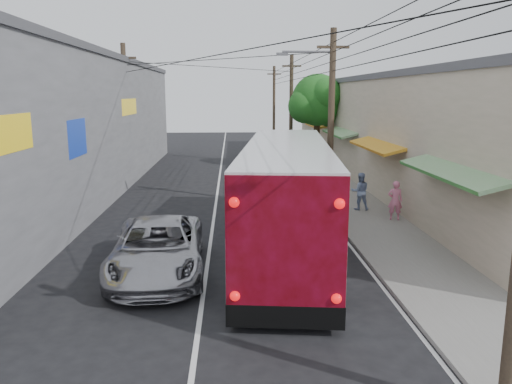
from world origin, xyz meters
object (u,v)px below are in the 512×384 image
(coach_bus, at_px, (287,195))
(jeepney, at_px, (158,248))
(parked_car_mid, at_px, (281,169))
(pedestrian_far, at_px, (360,191))
(parked_suv, at_px, (302,178))
(pedestrian_near, at_px, (395,200))
(parked_car_far, at_px, (274,155))

(coach_bus, distance_m, jeepney, 4.74)
(jeepney, height_order, parked_car_mid, jeepney)
(jeepney, xyz_separation_m, pedestrian_far, (7.90, 7.43, 0.17))
(parked_suv, height_order, pedestrian_far, pedestrian_far)
(coach_bus, distance_m, pedestrian_near, 5.94)
(coach_bus, bearing_deg, jeepney, -144.40)
(parked_car_far, relative_size, pedestrian_near, 3.05)
(coach_bus, bearing_deg, parked_suv, 85.40)
(coach_bus, bearing_deg, parked_car_far, 92.70)
(coach_bus, xyz_separation_m, jeepney, (-4.03, -2.25, -1.10))
(parked_car_far, bearing_deg, jeepney, -96.08)
(coach_bus, xyz_separation_m, parked_car_mid, (1.17, 13.92, -1.21))
(jeepney, relative_size, parked_car_far, 1.14)
(pedestrian_far, bearing_deg, parked_car_far, -75.87)
(parked_suv, xyz_separation_m, pedestrian_near, (2.87, -6.84, 0.17))
(parked_car_mid, height_order, parked_car_far, parked_car_far)
(parked_suv, bearing_deg, parked_car_mid, 103.39)
(parked_car_mid, xyz_separation_m, parked_car_far, (0.10, 5.76, 0.14))
(coach_bus, relative_size, jeepney, 2.27)
(parked_suv, relative_size, parked_car_far, 1.06)
(parked_car_far, distance_m, pedestrian_far, 14.73)
(jeepney, distance_m, parked_car_far, 22.57)
(jeepney, bearing_deg, parked_car_mid, 68.56)
(jeepney, distance_m, parked_car_mid, 16.99)
(jeepney, bearing_deg, coach_bus, 25.58)
(pedestrian_near, bearing_deg, parked_suv, -53.14)
(jeepney, height_order, parked_suv, jeepney)
(parked_car_far, height_order, pedestrian_near, pedestrian_near)
(coach_bus, xyz_separation_m, pedestrian_near, (4.84, 3.30, -0.95))
(parked_suv, bearing_deg, jeepney, -114.38)
(pedestrian_far, bearing_deg, jeepney, 47.23)
(jeepney, height_order, parked_car_far, parked_car_far)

